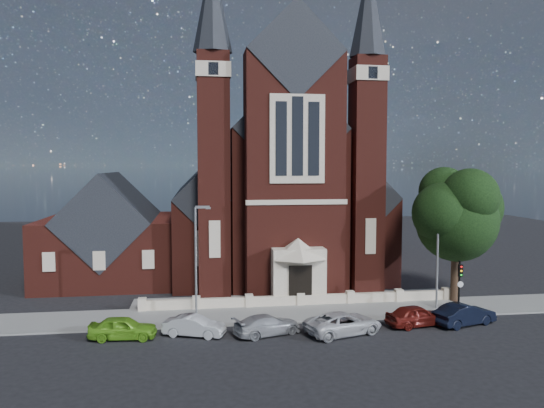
{
  "coord_description": "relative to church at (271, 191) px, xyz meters",
  "views": [
    {
      "loc": [
        -7.84,
        -33.28,
        10.91
      ],
      "look_at": [
        -1.44,
        12.0,
        7.58
      ],
      "focal_mm": 35.0,
      "sensor_mm": 36.0,
      "label": 1
    }
  ],
  "objects": [
    {
      "name": "ground",
      "position": [
        0.0,
        -7.94,
        -8.19
      ],
      "size": [
        120.0,
        120.0,
        0.0
      ],
      "primitive_type": "plane",
      "color": "black",
      "rests_on": "ground"
    },
    {
      "name": "pavement_strip",
      "position": [
        0.0,
        -18.44,
        -8.19
      ],
      "size": [
        60.0,
        5.0,
        0.12
      ],
      "primitive_type": "cube",
      "color": "slate",
      "rests_on": "ground"
    },
    {
      "name": "forecourt_paving",
      "position": [
        0.0,
        -14.44,
        -8.19
      ],
      "size": [
        26.0,
        3.0,
        0.14
      ],
      "primitive_type": "cube",
      "color": "slate",
      "rests_on": "ground"
    },
    {
      "name": "forecourt_wall",
      "position": [
        0.0,
        -16.44,
        -8.19
      ],
      "size": [
        24.0,
        0.4,
        0.9
      ],
      "primitive_type": "cube",
      "color": "#B5A890",
      "rests_on": "ground"
    },
    {
      "name": "church",
      "position": [
        0.0,
        0.0,
        0.0
      ],
      "size": [
        20.01,
        34.9,
        29.2
      ],
      "color": "#521D15",
      "rests_on": "ground"
    },
    {
      "name": "parish_hall",
      "position": [
        -16.0,
        -4.94,
        -4.17
      ],
      "size": [
        12.0,
        12.2,
        10.24
      ],
      "color": "#521D15",
      "rests_on": "ground"
    },
    {
      "name": "street_tree",
      "position": [
        12.6,
        -17.23,
        -1.23
      ],
      "size": [
        6.4,
        6.6,
        10.7
      ],
      "color": "black",
      "rests_on": "ground"
    },
    {
      "name": "street_lamp_left",
      "position": [
        -7.91,
        -18.94,
        -3.59
      ],
      "size": [
        1.16,
        0.22,
        8.09
      ],
      "color": "gray",
      "rests_on": "ground"
    },
    {
      "name": "street_lamp_right",
      "position": [
        10.09,
        -18.94,
        -3.59
      ],
      "size": [
        1.16,
        0.22,
        8.09
      ],
      "color": "gray",
      "rests_on": "ground"
    },
    {
      "name": "traffic_signal",
      "position": [
        11.0,
        -20.52,
        -5.6
      ],
      "size": [
        0.28,
        0.42,
        4.0
      ],
      "color": "black",
      "rests_on": "ground"
    },
    {
      "name": "car_lime_van",
      "position": [
        -12.57,
        -22.58,
        -7.47
      ],
      "size": [
        4.31,
        1.98,
        1.43
      ],
      "primitive_type": "imported",
      "rotation": [
        0.0,
        0.0,
        1.5
      ],
      "color": "#62A821",
      "rests_on": "ground"
    },
    {
      "name": "car_silver_a",
      "position": [
        -8.13,
        -22.61,
        -7.53
      ],
      "size": [
        4.19,
        2.6,
        1.3
      ],
      "primitive_type": "imported",
      "rotation": [
        0.0,
        0.0,
        1.24
      ],
      "color": "#AFB3B7",
      "rests_on": "ground"
    },
    {
      "name": "car_silver_b",
      "position": [
        -3.46,
        -23.02,
        -7.54
      ],
      "size": [
        4.82,
        3.22,
        1.3
      ],
      "primitive_type": "imported",
      "rotation": [
        0.0,
        0.0,
        1.92
      ],
      "color": "gray",
      "rests_on": "ground"
    },
    {
      "name": "car_white_suv",
      "position": [
        1.44,
        -23.57,
        -7.47
      ],
      "size": [
        5.62,
        3.8,
        1.43
      ],
      "primitive_type": "imported",
      "rotation": [
        0.0,
        0.0,
        1.87
      ],
      "color": "silver",
      "rests_on": "ground"
    },
    {
      "name": "car_dark_red",
      "position": [
        6.83,
        -22.61,
        -7.46
      ],
      "size": [
        4.53,
        2.54,
        1.45
      ],
      "primitive_type": "imported",
      "rotation": [
        0.0,
        0.0,
        1.77
      ],
      "color": "#5C140F",
      "rests_on": "ground"
    },
    {
      "name": "car_navy",
      "position": [
        10.16,
        -22.85,
        -7.44
      ],
      "size": [
        4.8,
        2.89,
        1.49
      ],
      "primitive_type": "imported",
      "rotation": [
        0.0,
        0.0,
        1.88
      ],
      "color": "black",
      "rests_on": "ground"
    }
  ]
}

